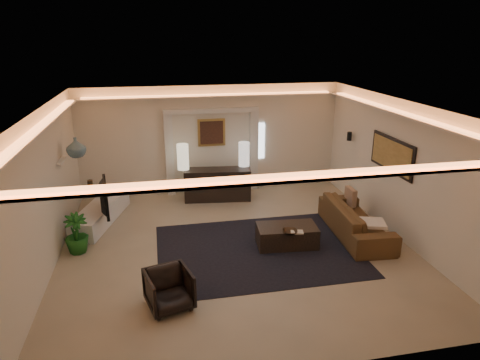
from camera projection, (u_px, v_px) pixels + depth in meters
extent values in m
plane|color=tan|center=(236.00, 247.00, 8.78)|extent=(7.00, 7.00, 0.00)
plane|color=white|center=(236.00, 106.00, 7.84)|extent=(7.00, 7.00, 0.00)
plane|color=silver|center=(212.00, 139.00, 11.56)|extent=(7.00, 0.00, 7.00)
plane|color=silver|center=(292.00, 275.00, 5.07)|extent=(7.00, 0.00, 7.00)
plane|color=silver|center=(45.00, 193.00, 7.65)|extent=(0.00, 7.00, 7.00)
plane|color=silver|center=(399.00, 170.00, 8.97)|extent=(0.00, 7.00, 7.00)
cube|color=silver|center=(236.00, 121.00, 7.93)|extent=(7.00, 7.00, 0.04)
cube|color=white|center=(260.00, 141.00, 11.82)|extent=(0.25, 0.03, 1.00)
cube|color=black|center=(257.00, 250.00, 8.67)|extent=(4.00, 3.00, 0.01)
cube|color=silver|center=(169.00, 155.00, 11.36)|extent=(0.22, 0.20, 2.20)
cube|color=silver|center=(254.00, 151.00, 11.79)|extent=(0.22, 0.20, 2.20)
cube|color=silver|center=(211.00, 111.00, 11.20)|extent=(2.52, 0.20, 0.12)
cube|color=tan|center=(212.00, 132.00, 11.46)|extent=(0.74, 0.04, 0.74)
cube|color=#4C2D1E|center=(212.00, 133.00, 11.44)|extent=(0.62, 0.02, 0.62)
cube|color=black|center=(392.00, 155.00, 9.16)|extent=(0.04, 1.64, 0.74)
cube|color=tan|center=(391.00, 155.00, 9.16)|extent=(0.02, 1.50, 0.62)
cylinder|color=black|center=(349.00, 136.00, 10.91)|extent=(0.12, 0.12, 0.22)
cube|color=silver|center=(61.00, 161.00, 8.90)|extent=(0.10, 0.55, 0.04)
cube|color=black|center=(217.00, 185.00, 11.21)|extent=(1.77, 0.74, 0.86)
cylinder|color=#FFF3C8|center=(183.00, 160.00, 11.00)|extent=(0.33, 0.33, 0.67)
cylinder|color=silver|center=(244.00, 156.00, 11.30)|extent=(0.36, 0.36, 0.64)
cube|color=white|center=(101.00, 213.00, 9.90)|extent=(1.18, 2.36, 0.43)
imported|color=black|center=(100.00, 197.00, 9.31)|extent=(1.20, 0.30, 0.68)
cylinder|color=#3B2C1A|center=(91.00, 186.00, 10.43)|extent=(0.16, 0.16, 0.35)
imported|color=slate|center=(76.00, 147.00, 9.04)|extent=(0.46, 0.46, 0.42)
imported|color=#1A5819|center=(76.00, 234.00, 8.47)|extent=(0.60, 0.60, 0.81)
imported|color=brown|center=(356.00, 220.00, 9.24)|extent=(2.39, 1.06, 0.68)
cube|color=beige|center=(370.00, 223.00, 8.61)|extent=(0.69, 0.62, 0.06)
cube|color=tan|center=(351.00, 197.00, 9.99)|extent=(0.12, 0.41, 0.41)
cube|color=black|center=(287.00, 236.00, 8.81)|extent=(1.27, 0.77, 0.45)
imported|color=black|center=(290.00, 233.00, 8.41)|extent=(0.34, 0.34, 0.07)
cube|color=beige|center=(297.00, 233.00, 8.45)|extent=(0.28, 0.23, 0.03)
imported|color=black|center=(169.00, 290.00, 6.77)|extent=(0.84, 0.85, 0.64)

